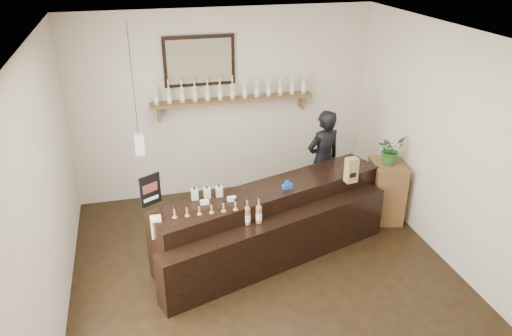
{
  "coord_description": "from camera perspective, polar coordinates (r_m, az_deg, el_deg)",
  "views": [
    {
      "loc": [
        -1.34,
        -4.54,
        3.71
      ],
      "look_at": [
        0.02,
        0.7,
        1.16
      ],
      "focal_mm": 35.0,
      "sensor_mm": 36.0,
      "label": 1
    }
  ],
  "objects": [
    {
      "name": "back_wall_decor",
      "position": [
        7.28,
        -4.64,
        9.54
      ],
      "size": [
        2.66,
        0.96,
        1.69
      ],
      "color": "brown",
      "rests_on": "ground"
    },
    {
      "name": "promo_sign",
      "position": [
        5.82,
        -11.99,
        -2.48
      ],
      "size": [
        0.24,
        0.15,
        0.38
      ],
      "color": "black",
      "rests_on": "counter"
    },
    {
      "name": "shopkeeper",
      "position": [
        7.2,
        7.71,
        1.59
      ],
      "size": [
        0.71,
        0.56,
        1.71
      ],
      "primitive_type": "imported",
      "rotation": [
        0.0,
        0.0,
        3.4
      ],
      "color": "black",
      "rests_on": "ground"
    },
    {
      "name": "paper_bag",
      "position": [
        6.35,
        10.85,
        -0.23
      ],
      "size": [
        0.16,
        0.13,
        0.32
      ],
      "color": "olive",
      "rests_on": "counter"
    },
    {
      "name": "counter",
      "position": [
        6.29,
        1.98,
        -6.47
      ],
      "size": [
        3.13,
        1.76,
        1.02
      ],
      "color": "black",
      "rests_on": "ground"
    },
    {
      "name": "tape_dispenser",
      "position": [
        6.13,
        3.63,
        -2.02
      ],
      "size": [
        0.13,
        0.07,
        0.11
      ],
      "color": "#1948B1",
      "rests_on": "counter"
    },
    {
      "name": "potted_plant",
      "position": [
        7.01,
        15.15,
        2.05
      ],
      "size": [
        0.45,
        0.42,
        0.41
      ],
      "primitive_type": "imported",
      "rotation": [
        0.0,
        0.0,
        0.35
      ],
      "color": "#2C6026",
      "rests_on": "side_cabinet"
    },
    {
      "name": "ground",
      "position": [
        6.01,
        1.52,
        -12.91
      ],
      "size": [
        5.0,
        5.0,
        0.0
      ],
      "primitive_type": "plane",
      "color": "black",
      "rests_on": "ground"
    },
    {
      "name": "room_shell",
      "position": [
        5.14,
        1.73,
        2.21
      ],
      "size": [
        5.0,
        5.0,
        5.0
      ],
      "color": "beige",
      "rests_on": "ground"
    },
    {
      "name": "side_cabinet",
      "position": [
        7.27,
        14.6,
        -2.51
      ],
      "size": [
        0.55,
        0.67,
        0.85
      ],
      "color": "brown",
      "rests_on": "ground"
    }
  ]
}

